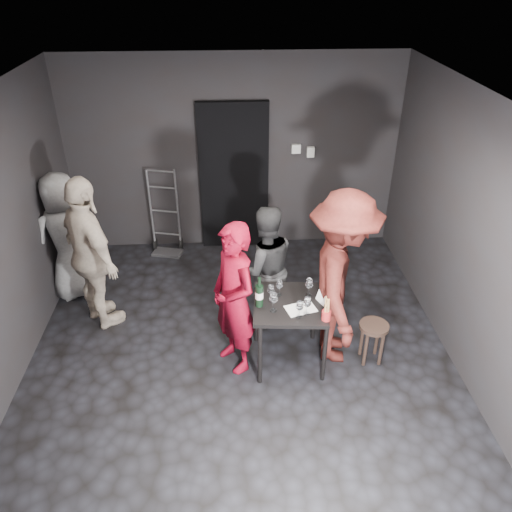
{
  "coord_description": "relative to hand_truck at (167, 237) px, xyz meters",
  "views": [
    {
      "loc": [
        -0.07,
        -4.02,
        3.74
      ],
      "look_at": [
        0.18,
        0.25,
        1.12
      ],
      "focal_mm": 35.0,
      "sensor_mm": 36.0,
      "label": 1
    }
  ],
  "objects": [
    {
      "name": "ceiling",
      "position": [
        0.99,
        -2.29,
        2.48
      ],
      "size": [
        4.5,
        5.0,
        0.02
      ],
      "primitive_type": "cube",
      "color": "silver",
      "rests_on": "ground"
    },
    {
      "name": "doorway",
      "position": [
        0.99,
        0.15,
        0.83
      ],
      "size": [
        0.95,
        0.1,
        2.1
      ],
      "primitive_type": "cube",
      "color": "black",
      "rests_on": "ground"
    },
    {
      "name": "wine_glass_c",
      "position": [
        1.39,
        -2.21,
        0.62
      ],
      "size": [
        0.1,
        0.1,
        0.19
      ],
      "primitive_type": null,
      "rotation": [
        0.0,
        0.0,
        -0.42
      ],
      "color": "white",
      "rests_on": "tasting_table"
    },
    {
      "name": "wine_glass_e",
      "position": [
        1.62,
        -2.54,
        0.63
      ],
      "size": [
        0.09,
        0.09,
        0.21
      ],
      "primitive_type": null,
      "rotation": [
        0.0,
        0.0,
        0.12
      ],
      "color": "white",
      "rests_on": "tasting_table"
    },
    {
      "name": "man_maroon",
      "position": [
        2.0,
        -2.26,
        0.97
      ],
      "size": [
        0.92,
        1.62,
        2.38
      ],
      "primitive_type": "imported",
      "rotation": [
        0.0,
        0.0,
        1.43
      ],
      "color": "#481713",
      "rests_on": "floor"
    },
    {
      "name": "hand_truck",
      "position": [
        0.0,
        0.0,
        0.0
      ],
      "size": [
        0.41,
        0.35,
        1.24
      ],
      "rotation": [
        0.0,
        0.0,
        -0.24
      ],
      "color": "#B2B2B7",
      "rests_on": "floor"
    },
    {
      "name": "wine_bottle",
      "position": [
        1.18,
        -2.38,
        0.65
      ],
      "size": [
        0.08,
        0.08,
        0.33
      ],
      "rotation": [
        0.0,
        0.0,
        -0.15
      ],
      "color": "black",
      "rests_on": "tasting_table"
    },
    {
      "name": "tasting_table",
      "position": [
        1.49,
        -2.35,
        0.43
      ],
      "size": [
        0.72,
        0.72,
        0.75
      ],
      "rotation": [
        0.0,
        0.0,
        -0.08
      ],
      "color": "black",
      "rests_on": "floor"
    },
    {
      "name": "stool",
      "position": [
        2.36,
        -2.41,
        0.14
      ],
      "size": [
        0.31,
        0.31,
        0.47
      ],
      "rotation": [
        0.0,
        0.0,
        -0.42
      ],
      "color": "#332415",
      "rests_on": "floor"
    },
    {
      "name": "wallbox_upper",
      "position": [
        1.84,
        0.16,
        1.23
      ],
      "size": [
        0.12,
        0.06,
        0.12
      ],
      "primitive_type": "cube",
      "color": "#B7B7B2",
      "rests_on": "wall_back"
    },
    {
      "name": "woman_black",
      "position": [
        1.28,
        -1.69,
        0.51
      ],
      "size": [
        0.77,
        0.52,
        1.46
      ],
      "primitive_type": "imported",
      "rotation": [
        0.0,
        0.0,
        3.34
      ],
      "color": "#272728",
      "rests_on": "floor"
    },
    {
      "name": "reserved_card",
      "position": [
        1.8,
        -2.37,
        0.58
      ],
      "size": [
        0.14,
        0.17,
        0.11
      ],
      "primitive_type": null,
      "rotation": [
        0.0,
        0.0,
        0.41
      ],
      "color": "white",
      "rests_on": "tasting_table"
    },
    {
      "name": "wine_glass_d",
      "position": [
        1.55,
        -2.58,
        0.62
      ],
      "size": [
        0.08,
        0.08,
        0.19
      ],
      "primitive_type": null,
      "rotation": [
        0.0,
        0.0,
        -0.08
      ],
      "color": "white",
      "rests_on": "tasting_table"
    },
    {
      "name": "wine_glass_b",
      "position": [
        1.3,
        -2.3,
        0.62
      ],
      "size": [
        0.09,
        0.09,
        0.19
      ],
      "primitive_type": null,
      "rotation": [
        0.0,
        0.0,
        -0.23
      ],
      "color": "white",
      "rests_on": "tasting_table"
    },
    {
      "name": "wine_glass_f",
      "position": [
        1.69,
        -2.24,
        0.64
      ],
      "size": [
        0.1,
        0.1,
        0.22
      ],
      "primitive_type": null,
      "rotation": [
        0.0,
        0.0,
        -0.27
      ],
      "color": "white",
      "rests_on": "tasting_table"
    },
    {
      "name": "breadstick_cup",
      "position": [
        1.8,
        -2.63,
        0.65
      ],
      "size": [
        0.09,
        0.09,
        0.27
      ],
      "rotation": [
        0.0,
        0.0,
        0.43
      ],
      "color": "#AA2323",
      "rests_on": "tasting_table"
    },
    {
      "name": "wall_right",
      "position": [
        3.24,
        -2.29,
        1.13
      ],
      "size": [
        0.04,
        5.0,
        2.7
      ],
      "primitive_type": "cube",
      "color": "black",
      "rests_on": "ground"
    },
    {
      "name": "wallbox_lower",
      "position": [
        2.04,
        0.16,
        1.18
      ],
      "size": [
        0.1,
        0.06,
        0.14
      ],
      "primitive_type": "cube",
      "color": "#B7B7B2",
      "rests_on": "wall_back"
    },
    {
      "name": "floor",
      "position": [
        0.99,
        -2.29,
        -0.22
      ],
      "size": [
        4.5,
        5.0,
        0.02
      ],
      "primitive_type": "cube",
      "color": "black",
      "rests_on": "ground"
    },
    {
      "name": "server_red",
      "position": [
        0.93,
        -2.36,
        0.67
      ],
      "size": [
        0.71,
        0.78,
        1.8
      ],
      "primitive_type": "imported",
      "rotation": [
        0.0,
        0.0,
        -1.02
      ],
      "color": "maroon",
      "rests_on": "floor"
    },
    {
      "name": "wine_glass_a",
      "position": [
        1.31,
        -2.47,
        0.64
      ],
      "size": [
        0.1,
        0.1,
        0.22
      ],
      "primitive_type": null,
      "rotation": [
        0.0,
        0.0,
        0.23
      ],
      "color": "white",
      "rests_on": "tasting_table"
    },
    {
      "name": "bystander_grey",
      "position": [
        -1.04,
        -0.98,
        0.64
      ],
      "size": [
        0.96,
        0.87,
        1.74
      ],
      "primitive_type": "imported",
      "rotation": [
        0.0,
        0.0,
        3.77
      ],
      "color": "gray",
      "rests_on": "floor"
    },
    {
      "name": "wall_back",
      "position": [
        0.99,
        0.21,
        1.13
      ],
      "size": [
        4.5,
        0.04,
        2.7
      ],
      "primitive_type": "cube",
      "color": "black",
      "rests_on": "ground"
    },
    {
      "name": "bystander_cream",
      "position": [
        -0.61,
        -1.58,
        0.87
      ],
      "size": [
        1.28,
        1.38,
        2.19
      ],
      "primitive_type": "imported",
      "rotation": [
        0.0,
        0.0,
        2.25
      ],
      "color": "beige",
      "rests_on": "floor"
    },
    {
      "name": "wall_front",
      "position": [
        0.99,
        -4.79,
        1.13
      ],
      "size": [
        4.5,
        0.04,
        2.7
      ],
      "primitive_type": "cube",
      "color": "black",
      "rests_on": "ground"
    },
    {
      "name": "tasting_mat",
      "position": [
        1.58,
        -2.46,
        0.53
      ],
      "size": [
        0.33,
        0.27,
        0.0
      ],
      "primitive_type": "cube",
      "rotation": [
        0.0,
        0.0,
        0.29
      ],
      "color": "white",
      "rests_on": "tasting_table"
    }
  ]
}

